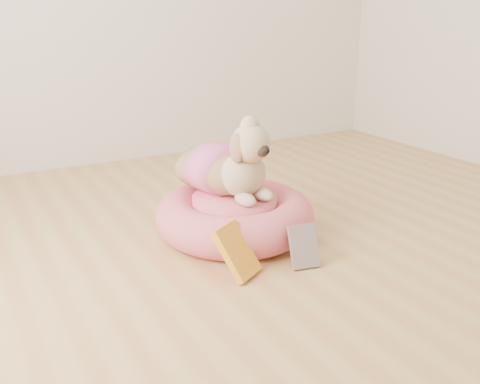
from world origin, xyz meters
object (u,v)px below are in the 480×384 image
dog (227,153)px  book_yellow (237,251)px  pet_bed (235,216)px  book_white (304,246)px

dog → book_yellow: dog is taller
pet_bed → book_white: size_ratio=4.06×
dog → book_white: bearing=-90.8°
book_yellow → dog: bearing=36.6°
pet_bed → dog: (-0.01, 0.04, 0.29)m
pet_bed → dog: bearing=107.3°
pet_bed → dog: dog is taller
dog → book_white: size_ratio=2.94×
book_yellow → book_white: (0.28, -0.06, -0.01)m
dog → book_yellow: 0.52m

